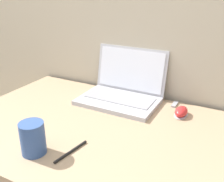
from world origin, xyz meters
TOP-DOWN VIEW (x-y plane):
  - laptop at (0.01, 0.65)m, footprint 0.36×0.28m
  - drink_cup at (-0.07, 0.13)m, footprint 0.08×0.08m
  - computer_mouse at (0.30, 0.62)m, footprint 0.05×0.09m
  - usb_stick at (0.24, 0.71)m, footprint 0.02×0.06m
  - pen at (0.04, 0.19)m, footprint 0.03×0.15m

SIDE VIEW (x-z plane):
  - usb_stick at x=0.24m, z-range 0.74..0.75m
  - pen at x=0.04m, z-range 0.74..0.75m
  - computer_mouse at x=0.30m, z-range 0.74..0.78m
  - laptop at x=0.01m, z-range 0.67..0.91m
  - drink_cup at x=-0.07m, z-range 0.74..0.85m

